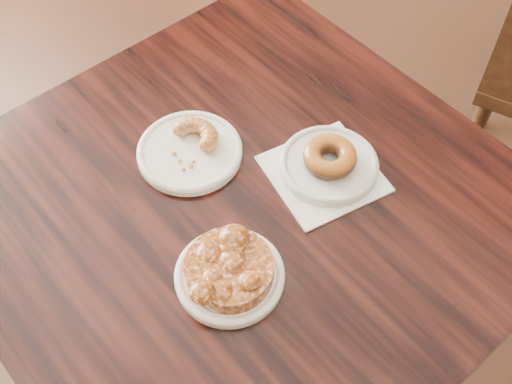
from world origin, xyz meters
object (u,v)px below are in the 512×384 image
Objects in this scene: cafe_table at (244,307)px; cruller_fragment at (189,145)px; apple_fritter at (229,267)px; glazed_donut at (330,157)px.

cruller_fragment reaches higher than cafe_table.
apple_fritter reaches higher than cafe_table.
cruller_fragment is (-0.20, -0.11, -0.01)m from glazed_donut.
cafe_table is 4.88× the size of apple_fritter.
glazed_donut is (0.07, 0.13, 0.41)m from cafe_table.
cafe_table is at bearing -10.98° from cruller_fragment.
glazed_donut is 0.25m from apple_fritter.
apple_fritter is (0.07, -0.11, 0.41)m from cafe_table.
cruller_fragment is (-0.12, 0.02, 0.40)m from cafe_table.
glazed_donut is 0.22m from cruller_fragment.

